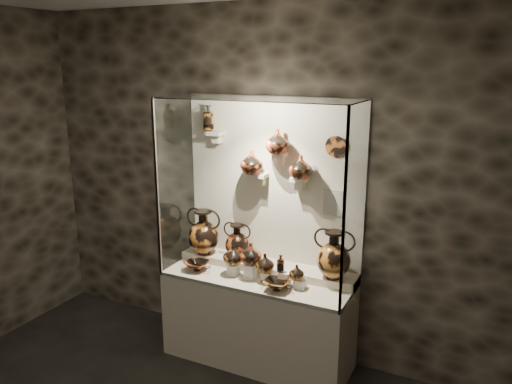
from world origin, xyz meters
TOP-DOWN VIEW (x-y plane):
  - wall_back at (0.00, 2.50)m, footprint 5.00×0.02m
  - plinth at (0.00, 2.18)m, footprint 1.70×0.60m
  - front_tier at (0.00, 2.18)m, footprint 1.68×0.58m
  - rear_tier at (0.00, 2.35)m, footprint 1.70×0.25m
  - back_panel at (0.00, 2.50)m, footprint 1.70×0.03m
  - glass_front at (0.00, 1.88)m, footprint 1.70×0.01m
  - glass_left at (-0.85, 2.18)m, footprint 0.01×0.60m
  - glass_right at (0.85, 2.18)m, footprint 0.01×0.60m
  - glass_top at (0.00, 2.18)m, footprint 1.70×0.60m
  - frame_post_left at (-0.84, 1.89)m, footprint 0.02×0.02m
  - frame_post_right at (0.84, 1.89)m, footprint 0.02×0.02m
  - pedestal_a at (-0.22, 2.13)m, footprint 0.09×0.09m
  - pedestal_b at (-0.05, 2.13)m, footprint 0.09×0.09m
  - pedestal_c at (0.12, 2.13)m, footprint 0.09×0.09m
  - pedestal_d at (0.28, 2.13)m, footprint 0.09×0.09m
  - pedestal_e at (0.42, 2.13)m, footprint 0.09×0.09m
  - bracket_ul at (-0.55, 2.42)m, footprint 0.14×0.12m
  - bracket_ca at (-0.10, 2.42)m, footprint 0.14×0.12m
  - bracket_cb at (0.10, 2.42)m, footprint 0.10×0.12m
  - bracket_cc at (0.28, 2.42)m, footprint 0.14×0.12m
  - amphora_left at (-0.63, 2.30)m, footprint 0.36×0.36m
  - amphora_mid at (-0.29, 2.34)m, footprint 0.35×0.35m
  - amphora_right at (0.65, 2.30)m, footprint 0.45×0.45m
  - jug_a at (-0.21, 2.11)m, footprint 0.23×0.23m
  - jug_b at (-0.04, 2.12)m, footprint 0.23×0.23m
  - jug_c at (0.10, 2.11)m, footprint 0.18×0.18m
  - jug_e at (0.39, 2.12)m, footprint 0.16×0.16m
  - lekythos_small at (0.25, 2.12)m, footprint 0.08×0.08m
  - kylix_left at (-0.56, 2.06)m, footprint 0.30×0.27m
  - kylix_right at (0.26, 2.01)m, footprint 0.28×0.24m
  - lekythos_tall at (-0.62, 2.42)m, footprint 0.13×0.13m
  - ovoid_vase_a at (-0.15, 2.37)m, footprint 0.24×0.24m
  - ovoid_vase_b at (0.09, 2.37)m, footprint 0.25×0.25m
  - ovoid_vase_c at (0.31, 2.37)m, footprint 0.22×0.22m
  - wall_plate at (0.58, 2.47)m, footprint 0.18×0.02m
  - info_placard at (0.57, 2.47)m, footprint 0.17×0.01m

SIDE VIEW (x-z plane):
  - plinth at x=0.00m, z-range 0.00..0.80m
  - front_tier at x=0.00m, z-range 0.80..0.83m
  - rear_tier at x=0.00m, z-range 0.80..0.90m
  - pedestal_e at x=0.42m, z-range 0.83..0.91m
  - pedestal_c at x=0.12m, z-range 0.83..0.92m
  - pedestal_a at x=-0.22m, z-range 0.83..0.93m
  - kylix_left at x=-0.56m, z-range 0.83..0.94m
  - kylix_right at x=0.26m, z-range 0.83..0.94m
  - pedestal_d at x=0.28m, z-range 0.83..0.95m
  - pedestal_b at x=-0.05m, z-range 0.83..0.96m
  - jug_e at x=0.39m, z-range 0.91..1.04m
  - jug_c at x=0.10m, z-range 0.92..1.09m
  - jug_a at x=-0.21m, z-range 0.93..1.12m
  - lekythos_small at x=0.25m, z-range 0.95..1.12m
  - jug_b at x=-0.04m, z-range 0.96..1.16m
  - amphora_mid at x=-0.29m, z-range 0.90..1.24m
  - amphora_right at x=0.65m, z-range 0.90..1.32m
  - amphora_left at x=-0.63m, z-range 0.90..1.34m
  - info_placard at x=0.57m, z-range 1.40..1.63m
  - wall_back at x=0.00m, z-range 0.00..3.20m
  - back_panel at x=0.00m, z-range 0.80..2.40m
  - glass_front at x=0.00m, z-range 0.80..2.40m
  - glass_left at x=-0.85m, z-range 0.80..2.40m
  - glass_right at x=0.85m, z-range 0.80..2.40m
  - frame_post_left at x=-0.84m, z-range 0.80..2.40m
  - frame_post_right at x=0.84m, z-range 0.80..2.40m
  - bracket_ca at x=-0.10m, z-range 1.68..1.72m
  - bracket_cc at x=0.28m, z-range 1.68..1.72m
  - ovoid_vase_c at x=0.31m, z-range 1.72..1.92m
  - ovoid_vase_a at x=-0.15m, z-range 1.72..1.93m
  - bracket_cb at x=0.10m, z-range 1.88..1.92m
  - wall_plate at x=0.58m, z-range 1.92..2.09m
  - ovoid_vase_b at x=0.09m, z-range 1.92..2.13m
  - bracket_ul at x=-0.55m, z-range 2.03..2.07m
  - lekythos_tall at x=-0.62m, z-range 2.07..2.33m
  - glass_top at x=0.00m, z-range 2.39..2.40m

